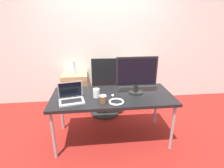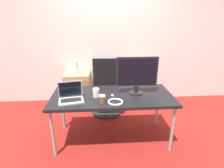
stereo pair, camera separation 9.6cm
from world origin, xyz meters
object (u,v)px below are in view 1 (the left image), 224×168
object	(u,v)px
monitor	(137,74)
cabinet_right	(133,87)
coffee_cup_white	(96,93)
coffee_cup_brown	(103,99)
cable_coil	(116,102)
office_chair	(105,93)
water_bottle	(74,68)
cabinet_left	(76,90)
mouse	(113,95)
laptop_center	(71,97)

from	to	relation	value
monitor	cabinet_right	bearing A→B (deg)	77.98
coffee_cup_white	coffee_cup_brown	size ratio (longest dim) A/B	1.17
cable_coil	office_chair	bearing A→B (deg)	94.79
cabinet_right	water_bottle	world-z (taller)	water_bottle
cabinet_right	office_chair	bearing A→B (deg)	-145.59
coffee_cup_brown	cable_coil	bearing A→B (deg)	-5.03
cabinet_right	cable_coil	bearing A→B (deg)	-111.66
monitor	cable_coil	bearing A→B (deg)	-137.70
water_bottle	cable_coil	distance (m)	1.55
cabinet_left	mouse	xyz separation A→B (m)	(0.62, -1.21, 0.38)
mouse	laptop_center	bearing A→B (deg)	-172.22
cabinet_right	mouse	xyz separation A→B (m)	(-0.58, -1.21, 0.38)
cabinet_left	mouse	bearing A→B (deg)	-62.72
monitor	cable_coil	xyz separation A→B (m)	(-0.32, -0.29, -0.27)
cabinet_right	cable_coil	world-z (taller)	cable_coil
cabinet_left	coffee_cup_brown	size ratio (longest dim) A/B	6.96
cable_coil	coffee_cup_brown	bearing A→B (deg)	174.97
cabinet_right	monitor	xyz separation A→B (m)	(-0.24, -1.11, 0.65)
water_bottle	cable_coil	xyz separation A→B (m)	(0.65, -1.41, -0.08)
cabinet_right	water_bottle	bearing A→B (deg)	179.90
water_bottle	coffee_cup_brown	xyz separation A→B (m)	(0.48, -1.39, -0.04)
office_chair	monitor	xyz separation A→B (m)	(0.40, -0.67, 0.56)
cabinet_right	cable_coil	distance (m)	1.56
coffee_cup_white	monitor	bearing A→B (deg)	9.07
office_chair	cabinet_right	world-z (taller)	office_chair
cabinet_left	coffee_cup_white	size ratio (longest dim) A/B	5.94
water_bottle	monitor	size ratio (longest dim) A/B	0.41
office_chair	coffee_cup_white	world-z (taller)	office_chair
mouse	coffee_cup_white	distance (m)	0.23
water_bottle	laptop_center	distance (m)	1.29
water_bottle	coffee_cup_white	world-z (taller)	water_bottle
coffee_cup_white	mouse	bearing A→B (deg)	-2.24
office_chair	water_bottle	world-z (taller)	office_chair
cabinet_right	mouse	size ratio (longest dim) A/B	12.10
water_bottle	coffee_cup_brown	world-z (taller)	water_bottle
office_chair	laptop_center	bearing A→B (deg)	-120.02
cable_coil	laptop_center	bearing A→B (deg)	168.35
coffee_cup_white	cable_coil	xyz separation A→B (m)	(0.25, -0.20, -0.05)
coffee_cup_brown	office_chair	bearing A→B (deg)	84.80
monitor	mouse	bearing A→B (deg)	-163.99
cabinet_right	laptop_center	distance (m)	1.76
mouse	coffee_cup_white	xyz separation A→B (m)	(-0.22, 0.01, 0.04)
office_chair	coffee_cup_brown	xyz separation A→B (m)	(-0.09, -0.95, 0.33)
cabinet_left	mouse	world-z (taller)	mouse
cabinet_left	mouse	distance (m)	1.42
monitor	cable_coil	distance (m)	0.51
coffee_cup_white	coffee_cup_brown	distance (m)	0.20
office_chair	water_bottle	xyz separation A→B (m)	(-0.57, 0.44, 0.38)
cabinet_left	cable_coil	size ratio (longest dim) A/B	3.53
office_chair	mouse	size ratio (longest dim) A/B	19.36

